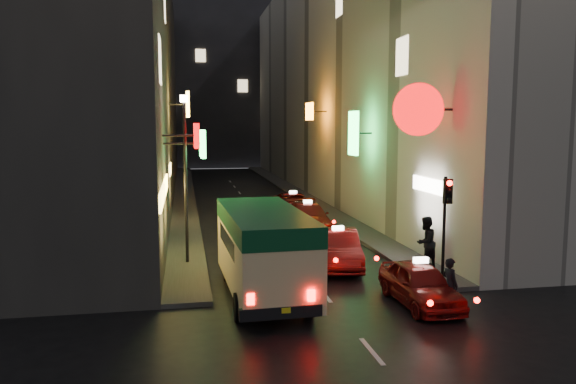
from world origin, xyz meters
TOP-DOWN VIEW (x-y plane):
  - building_left at (-8.00, 33.99)m, footprint 7.54×52.00m
  - building_right at (8.00, 33.99)m, footprint 8.16×52.00m
  - building_far at (0.00, 66.00)m, footprint 30.00×10.00m
  - sidewalk_left at (-4.25, 34.00)m, footprint 1.50×52.00m
  - sidewalk_right at (4.25, 34.00)m, footprint 1.50×52.00m
  - minibus at (-1.91, 8.63)m, footprint 2.44×6.39m
  - taxi_near at (2.54, 7.05)m, footprint 1.98×4.65m
  - taxi_second at (1.36, 11.85)m, footprint 2.84×5.32m
  - taxi_third at (1.80, 19.03)m, footprint 2.25×5.19m
  - taxi_far at (1.99, 23.83)m, footprint 2.04×4.84m
  - pedestrian_crossing at (3.15, 6.39)m, footprint 0.52×0.65m
  - pedestrian_sidewalk at (4.27, 10.56)m, footprint 0.95×0.85m
  - traffic_light at (4.00, 8.47)m, footprint 0.26×0.43m
  - lamp_post at (-4.20, 13.00)m, footprint 0.28×0.28m

SIDE VIEW (x-z plane):
  - sidewalk_left at x=-4.25m, z-range 0.00..0.15m
  - sidewalk_right at x=4.25m, z-range 0.00..0.15m
  - taxi_near at x=2.54m, z-range -0.08..1.55m
  - taxi_far at x=1.99m, z-range -0.08..1.61m
  - taxi_second at x=1.36m, z-range -0.08..1.69m
  - taxi_third at x=1.80m, z-range -0.08..1.72m
  - pedestrian_crossing at x=3.15m, z-range 0.00..1.74m
  - pedestrian_sidewalk at x=4.27m, z-range 0.15..2.28m
  - minibus at x=-1.91m, z-range 0.36..3.08m
  - traffic_light at x=4.00m, z-range 0.94..4.44m
  - lamp_post at x=-4.20m, z-range 0.61..6.84m
  - building_left at x=-8.00m, z-range 0.00..18.00m
  - building_right at x=8.00m, z-range 0.00..18.00m
  - building_far at x=0.00m, z-range 0.00..22.00m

